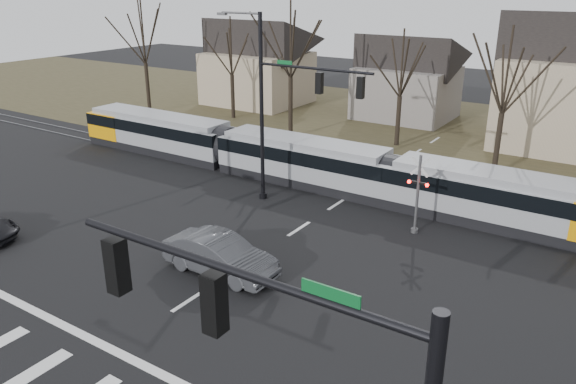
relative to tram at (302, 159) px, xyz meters
The scene contains 12 objects.
ground 16.46m from the tram, 77.47° to the right, with size 140.00×140.00×0.00m, color black.
grass_verge 16.46m from the tram, 77.47° to the left, with size 140.00×28.00×0.01m, color #38331E.
stop_line 18.21m from the tram, 78.70° to the right, with size 28.00×0.35×0.01m, color silver.
lane_dashes 3.86m from the tram, ahead, with size 0.18×30.00×0.01m.
rail_pair 3.85m from the tram, ahead, with size 90.00×1.52×0.06m.
tram is the anchor object (origin of this frame).
sedan 12.10m from the tram, 74.71° to the right, with size 5.12×1.79×1.68m, color #3E4044.
signal_pole_far 5.58m from the tram, 71.84° to the right, with size 9.28×0.44×10.20m.
rail_crossing_signal 9.14m from the tram, 20.55° to the right, with size 1.08×0.36×4.00m.
tree_row 11.96m from the tram, 60.95° to the left, with size 59.20×7.20×10.00m.
house_a 24.56m from the tram, 132.41° to the left, with size 9.72×8.64×8.60m.
house_b 20.20m from the tram, 94.13° to the left, with size 8.64×7.56×7.65m.
Camera 1 is at (13.61, -11.79, 11.69)m, focal length 35.00 mm.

